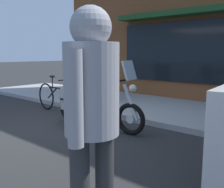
% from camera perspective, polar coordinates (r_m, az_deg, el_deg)
% --- Properties ---
extents(ground_plane, '(80.00, 80.00, 0.00)m').
position_cam_1_polar(ground_plane, '(5.54, -12.71, -7.06)').
color(ground_plane, '#292929').
extents(touring_motorcycle, '(2.14, 0.79, 1.38)m').
position_cam_1_polar(touring_motorcycle, '(5.24, -4.49, -1.10)').
color(touring_motorcycle, black).
rests_on(touring_motorcycle, ground_plane).
extents(parked_bicycle, '(1.75, 0.48, 0.95)m').
position_cam_1_polar(parked_bicycle, '(6.76, -12.12, -0.77)').
color(parked_bicycle, black).
rests_on(parked_bicycle, ground_plane).
extents(pedestrian_walking, '(0.48, 0.53, 1.82)m').
position_cam_1_polar(pedestrian_walking, '(1.79, -4.56, -2.53)').
color(pedestrian_walking, '#363636').
rests_on(pedestrian_walking, ground_plane).
extents(sandwich_board_sign, '(0.55, 0.42, 0.99)m').
position_cam_1_polar(sandwich_board_sign, '(7.56, -1.70, 2.21)').
color(sandwich_board_sign, '#1E511E').
rests_on(sandwich_board_sign, sidewalk_curb).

